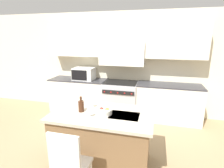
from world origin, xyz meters
TOP-DOWN VIEW (x-y plane):
  - ground_plane at (0.00, 0.00)m, footprint 10.00×10.00m
  - back_cabinetry at (0.00, 1.98)m, footprint 10.00×0.46m
  - back_counter at (-0.00, 1.73)m, footprint 3.98×0.62m
  - range_stove at (0.00, 1.71)m, footprint 0.87×0.70m
  - microwave at (-1.03, 1.73)m, footprint 0.55×0.43m
  - kitchen_island at (0.10, -0.21)m, footprint 1.57×0.91m
  - island_chair at (-0.09, -0.96)m, footprint 0.42×0.40m
  - wine_bottle at (-0.24, -0.23)m, footprint 0.09×0.09m
  - wine_glass_near at (-0.04, -0.40)m, footprint 0.07×0.07m
  - wine_glass_far at (-0.14, -0.04)m, footprint 0.07×0.07m
  - fruit_bowl at (0.14, -0.23)m, footprint 0.24×0.24m

SIDE VIEW (x-z plane):
  - ground_plane at x=0.00m, z-range 0.00..0.00m
  - kitchen_island at x=0.10m, z-range 0.00..0.92m
  - range_stove at x=0.00m, z-range 0.00..0.92m
  - back_counter at x=0.00m, z-range 0.00..0.93m
  - island_chair at x=-0.09m, z-range 0.05..1.06m
  - fruit_bowl at x=0.14m, z-range 0.90..1.01m
  - wine_bottle at x=-0.24m, z-range 0.88..1.13m
  - wine_glass_near at x=-0.04m, z-range 0.95..1.17m
  - wine_glass_far at x=-0.14m, z-range 0.95..1.17m
  - microwave at x=-1.03m, z-range 0.93..1.25m
  - back_cabinetry at x=0.00m, z-range 0.26..2.96m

